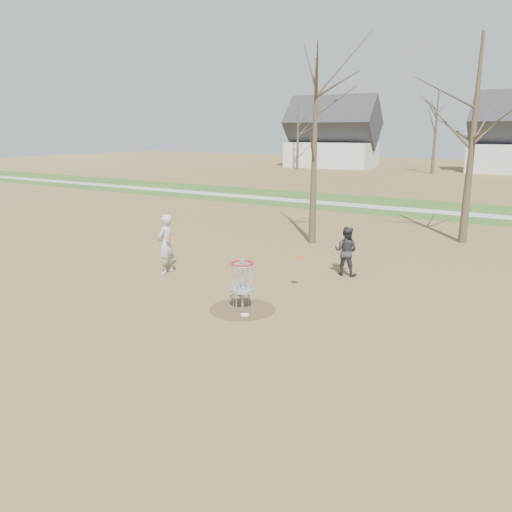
{
  "coord_description": "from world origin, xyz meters",
  "views": [
    {
      "loc": [
        7.02,
        -10.63,
        4.69
      ],
      "look_at": [
        -0.5,
        1.5,
        1.1
      ],
      "focal_mm": 35.0,
      "sensor_mm": 36.0,
      "label": 1
    }
  ],
  "objects_px": {
    "disc_grounded": "(245,315)",
    "player_throwing": "(346,251)",
    "player_standing": "(166,244)",
    "disc_golf_basket": "(242,277)"
  },
  "relations": [
    {
      "from": "player_standing",
      "to": "disc_golf_basket",
      "type": "height_order",
      "value": "player_standing"
    },
    {
      "from": "disc_grounded",
      "to": "player_throwing",
      "type": "bearing_deg",
      "value": 80.98
    },
    {
      "from": "player_standing",
      "to": "player_throwing",
      "type": "distance_m",
      "value": 6.01
    },
    {
      "from": "player_standing",
      "to": "disc_golf_basket",
      "type": "xyz_separation_m",
      "value": [
        4.12,
        -1.61,
        -0.09
      ]
    },
    {
      "from": "player_standing",
      "to": "player_throwing",
      "type": "relative_size",
      "value": 1.23
    },
    {
      "from": "player_standing",
      "to": "disc_grounded",
      "type": "xyz_separation_m",
      "value": [
        4.43,
        -1.97,
        -0.99
      ]
    },
    {
      "from": "player_throwing",
      "to": "disc_golf_basket",
      "type": "height_order",
      "value": "player_throwing"
    },
    {
      "from": "player_standing",
      "to": "player_throwing",
      "type": "height_order",
      "value": "player_standing"
    },
    {
      "from": "disc_grounded",
      "to": "disc_golf_basket",
      "type": "height_order",
      "value": "disc_golf_basket"
    },
    {
      "from": "player_standing",
      "to": "disc_grounded",
      "type": "relative_size",
      "value": 9.15
    }
  ]
}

